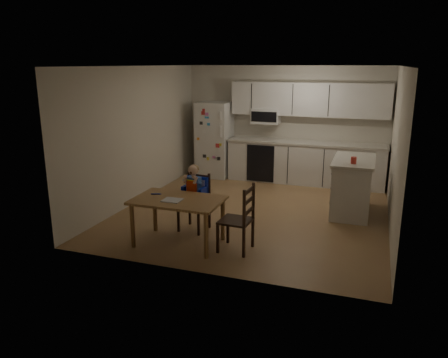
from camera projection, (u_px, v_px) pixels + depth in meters
name	position (u px, v px, depth m)	size (l,w,h in m)	color
room	(262.00, 137.00, 7.87)	(4.52, 5.01, 2.51)	#916844
refrigerator	(215.00, 140.00, 10.00)	(0.72, 0.70, 1.70)	silver
kitchen_run	(305.00, 143.00, 9.42)	(3.37, 0.62, 2.15)	silver
kitchen_island	(352.00, 186.00, 7.57)	(0.68, 1.30, 0.96)	silver
red_cup	(354.00, 160.00, 7.11)	(0.09, 0.09, 0.11)	red
dining_table	(178.00, 205.00, 6.22)	(1.26, 0.81, 0.68)	brown
napkin	(172.00, 200.00, 6.13)	(0.26, 0.23, 0.01)	#AFAFB4
toddler_spoon	(155.00, 194.00, 6.41)	(0.02, 0.02, 0.12)	#0F26BB
chair_booster	(195.00, 190.00, 6.77)	(0.43, 0.43, 1.05)	black
chair_side	(242.00, 215.00, 5.98)	(0.44, 0.44, 0.95)	black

